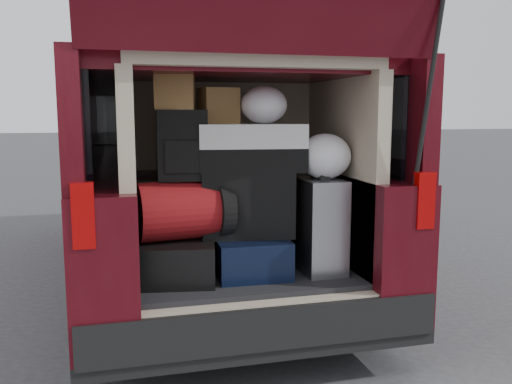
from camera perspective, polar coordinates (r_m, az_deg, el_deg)
ground at (r=3.28m, az=-0.50°, el=-18.43°), size 80.00×80.00×0.00m
minivan at (r=4.78m, az=-5.86°, el=1.50°), size 1.90×5.35×2.77m
load_floor at (r=3.41m, az=-1.64°, el=-12.28°), size 1.24×1.05×0.55m
black_hardshell at (r=3.14m, az=-8.20°, el=-6.80°), size 0.49×0.62×0.22m
navy_hardshell at (r=3.18m, az=-0.71°, el=-6.57°), size 0.42×0.51×0.22m
silver_roller at (r=3.20m, az=6.69°, el=-3.49°), size 0.23×0.37×0.55m
red_duffel at (r=3.06m, az=-7.67°, el=-1.86°), size 0.55×0.40×0.33m
black_soft_case at (r=3.15m, az=-1.00°, el=-1.18°), size 0.56×0.38×0.38m
backpack at (r=3.03m, az=-7.81°, el=4.90°), size 0.28×0.18×0.39m
twotone_duffel at (r=3.12m, az=-0.51°, el=4.70°), size 0.63×0.38×0.27m
grocery_sack_lower at (r=3.03m, az=-8.54°, el=10.35°), size 0.24×0.21×0.19m
grocery_sack_upper at (r=3.17m, az=-3.97°, el=9.04°), size 0.23×0.20×0.20m
plastic_bag_center at (r=3.17m, az=0.84°, el=9.16°), size 0.28×0.26×0.22m
plastic_bag_right at (r=3.15m, az=7.28°, el=3.75°), size 0.35×0.34×0.26m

